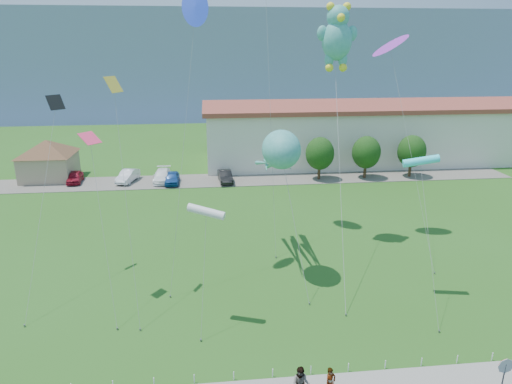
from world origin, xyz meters
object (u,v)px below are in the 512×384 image
Objects in this scene: pavilion at (48,156)px; teddy_bear_kite at (337,36)px; warehouse at (409,131)px; parked_car_white at (162,176)px; parked_car_blue at (172,178)px; stop_sign at (505,370)px; pedestrian_left at (330,383)px; parked_car_silver at (128,176)px; parked_car_black at (225,176)px; octopus_kite at (279,156)px; parked_car_red at (75,177)px; pedestrian_right at (301,384)px.

teddy_bear_kite reaches higher than pavilion.
warehouse is 36.91m from parked_car_white.
parked_car_white is 1.66m from parked_car_blue.
parked_car_white is at bearing 115.99° from stop_sign.
pedestrian_left is 25.34m from teddy_bear_kite.
teddy_bear_kite reaches higher than pedestrian_left.
parked_car_blue is (5.56, -1.43, -0.02)m from parked_car_silver.
pavilion is at bearing 165.40° from parked_car_black.
pedestrian_left is 38.41m from parked_car_blue.
octopus_kite reaches higher than warehouse.
pedestrian_left is at bearing -65.33° from parked_car_red.
pavilion is at bearing 143.95° from teddy_bear_kite.
parked_car_silver is 0.88× the size of parked_car_white.
pedestrian_right is 0.43× the size of parked_car_blue.
octopus_kite is at bearing -65.99° from parked_car_white.
parked_car_blue is 0.22× the size of teddy_bear_kite.
teddy_bear_kite reaches higher than parked_car_blue.
warehouse is 14.54× the size of parked_car_blue.
stop_sign is 0.50× the size of parked_car_white.
parked_car_blue is 6.51m from parked_car_black.
parked_car_white is 1.20× the size of parked_car_blue.
pedestrian_right is at bearing -118.81° from warehouse.
stop_sign is 46.12m from parked_car_silver.
parked_car_silver reaches higher than parked_car_black.
pavilion reaches higher than stop_sign.
parked_car_black is (22.12, -3.94, -2.24)m from pavilion.
parked_car_black is (-3.42, 37.10, -0.12)m from pedestrian_left.
stop_sign is at bearing -51.56° from pavilion.
pedestrian_right is 37.24m from parked_car_black.
parked_car_blue is at bearing 125.77° from pedestrian_right.
teddy_bear_kite is (-3.16, 20.12, 15.13)m from stop_sign.
parked_car_black is at bearing 106.57° from stop_sign.
stop_sign is at bearing -108.90° from warehouse.
pedestrian_left is at bearing -74.88° from parked_car_blue.
teddy_bear_kite is at bearing -41.43° from parked_car_red.
pedestrian_right is 44.01m from parked_car_red.
parked_car_blue is 28.46m from teddy_bear_kite.
pavilion is 10.60m from parked_car_silver.
parked_car_white is (-19.17, 39.32, -1.08)m from stop_sign.
octopus_kite is 0.56× the size of teddy_bear_kite.
parked_car_red is (-21.94, 38.87, -0.15)m from pedestrian_left.
octopus_kite is (14.99, -24.88, 8.06)m from parked_car_silver.
stop_sign is 18.44m from octopus_kite.
teddy_bear_kite reaches higher than stop_sign.
pedestrian_right is 0.36× the size of parked_car_white.
parked_car_red is 0.93× the size of parked_car_black.
warehouse is 33.46× the size of pedestrian_right.
pedestrian_left is 41.53m from parked_car_silver.
pedestrian_right is (-9.42, 1.07, -0.86)m from stop_sign.
parked_car_red is 0.81× the size of parked_car_white.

